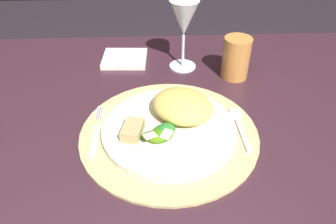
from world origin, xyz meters
TOP-DOWN VIEW (x-y plane):
  - dining_table at (0.00, 0.00)m, footprint 1.42×0.90m
  - placemat at (0.08, -0.03)m, footprint 0.37×0.37m
  - dinner_plate at (0.08, -0.03)m, footprint 0.28×0.28m
  - pasta_serving at (0.11, 0.01)m, footprint 0.18×0.18m
  - salad_greens at (0.06, -0.07)m, footprint 0.08×0.07m
  - bread_piece at (0.01, -0.05)m, footprint 0.05×0.06m
  - fork at (-0.07, -0.03)m, footprint 0.01×0.16m
  - spoon at (0.23, -0.00)m, footprint 0.03×0.15m
  - napkin at (-0.03, 0.29)m, footprint 0.13×0.11m
  - wine_glass at (0.13, 0.25)m, footprint 0.08×0.08m
  - amber_tumbler at (0.26, 0.19)m, footprint 0.07×0.07m

SIDE VIEW (x-z plane):
  - dining_table at x=0.00m, z-range 0.25..0.97m
  - placemat at x=0.08m, z-range 0.72..0.73m
  - napkin at x=-0.03m, z-range 0.72..0.74m
  - spoon at x=0.23m, z-range 0.73..0.74m
  - fork at x=-0.07m, z-range 0.73..0.73m
  - dinner_plate at x=0.08m, z-range 0.73..0.74m
  - salad_greens at x=0.06m, z-range 0.74..0.77m
  - bread_piece at x=0.01m, z-range 0.74..0.77m
  - pasta_serving at x=0.11m, z-range 0.74..0.79m
  - amber_tumbler at x=0.26m, z-range 0.72..0.83m
  - wine_glass at x=0.13m, z-range 0.76..0.95m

